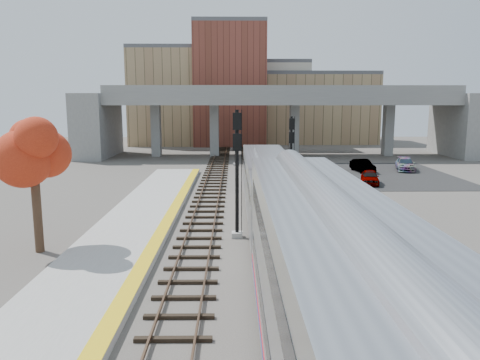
# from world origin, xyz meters

# --- Properties ---
(ground) EXTENTS (160.00, 160.00, 0.00)m
(ground) POSITION_xyz_m (0.00, 0.00, 0.00)
(ground) COLOR #47423D
(ground) RESTS_ON ground
(platform) EXTENTS (4.50, 60.00, 0.35)m
(platform) POSITION_xyz_m (-7.25, 0.00, 0.17)
(platform) COLOR #9E9E99
(platform) RESTS_ON ground
(yellow_strip) EXTENTS (0.70, 60.00, 0.01)m
(yellow_strip) POSITION_xyz_m (-5.35, 0.00, 0.35)
(yellow_strip) COLOR yellow
(yellow_strip) RESTS_ON platform
(tracks) EXTENTS (10.70, 95.00, 0.25)m
(tracks) POSITION_xyz_m (0.93, 12.50, 0.08)
(tracks) COLOR black
(tracks) RESTS_ON ground
(overpass) EXTENTS (54.00, 12.00, 9.50)m
(overpass) POSITION_xyz_m (4.92, 45.00, 5.81)
(overpass) COLOR slate
(overpass) RESTS_ON ground
(buildings_far) EXTENTS (43.00, 21.00, 20.60)m
(buildings_far) POSITION_xyz_m (1.26, 66.57, 7.88)
(buildings_far) COLOR #9B825A
(buildings_far) RESTS_ON ground
(parking_lot) EXTENTS (14.00, 18.00, 0.04)m
(parking_lot) POSITION_xyz_m (14.00, 28.00, 0.02)
(parking_lot) COLOR black
(parking_lot) RESTS_ON ground
(locomotive) EXTENTS (3.02, 19.05, 4.10)m
(locomotive) POSITION_xyz_m (1.00, 9.79, 2.28)
(locomotive) COLOR #A8AAB2
(locomotive) RESTS_ON ground
(signal_mast_near) EXTENTS (0.60, 0.64, 7.09)m
(signal_mast_near) POSITION_xyz_m (-1.10, 5.71, 3.52)
(signal_mast_near) COLOR #9E9E99
(signal_mast_near) RESTS_ON ground
(signal_mast_mid) EXTENTS (0.60, 0.64, 6.42)m
(signal_mast_mid) POSITION_xyz_m (3.00, 15.19, 3.06)
(signal_mast_mid) COLOR #9E9E99
(signal_mast_mid) RESTS_ON ground
(signal_mast_far) EXTENTS (0.60, 0.64, 6.33)m
(signal_mast_far) POSITION_xyz_m (-1.10, 35.13, 3.00)
(signal_mast_far) COLOR #9E9E99
(signal_mast_far) RESTS_ON ground
(tree) EXTENTS (3.60, 3.60, 7.17)m
(tree) POSITION_xyz_m (-11.13, 3.38, 5.32)
(tree) COLOR #382619
(tree) RESTS_ON ground
(car_a) EXTENTS (2.32, 4.04, 1.29)m
(car_a) POSITION_xyz_m (11.11, 22.35, 0.69)
(car_a) COLOR #99999E
(car_a) RESTS_ON parking_lot
(car_b) EXTENTS (1.95, 4.20, 1.33)m
(car_b) POSITION_xyz_m (12.48, 29.82, 0.71)
(car_b) COLOR #99999E
(car_b) RESTS_ON parking_lot
(car_c) EXTENTS (2.97, 4.94, 1.34)m
(car_c) POSITION_xyz_m (17.43, 30.84, 0.71)
(car_c) COLOR #99999E
(car_c) RESTS_ON parking_lot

